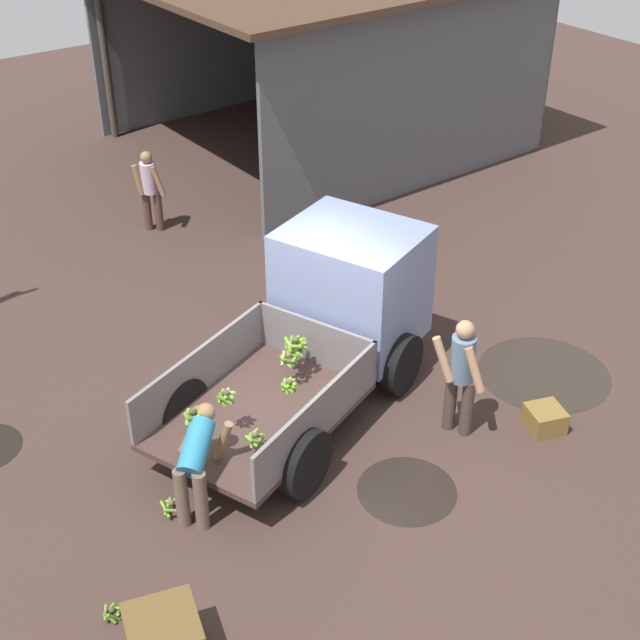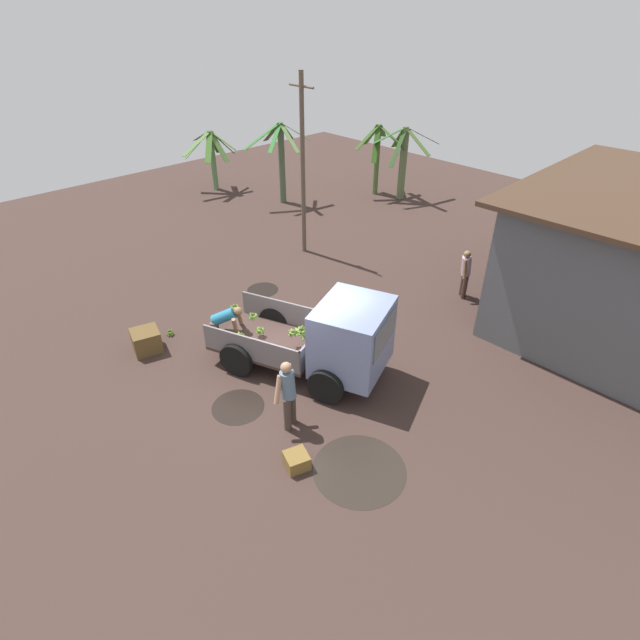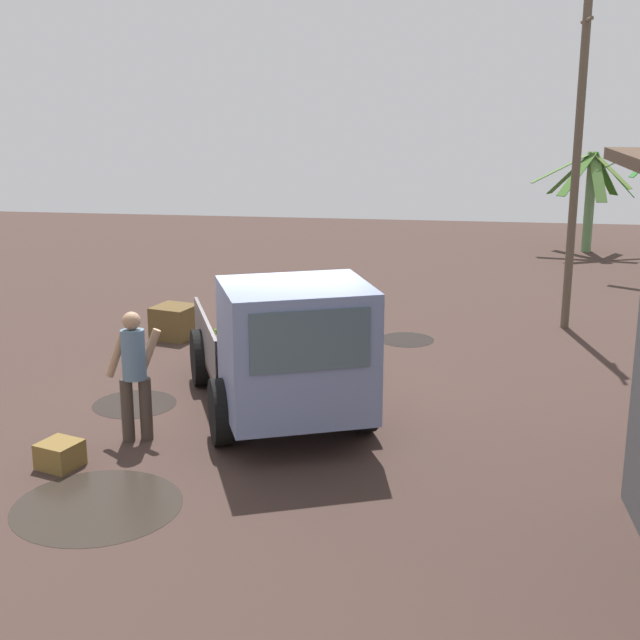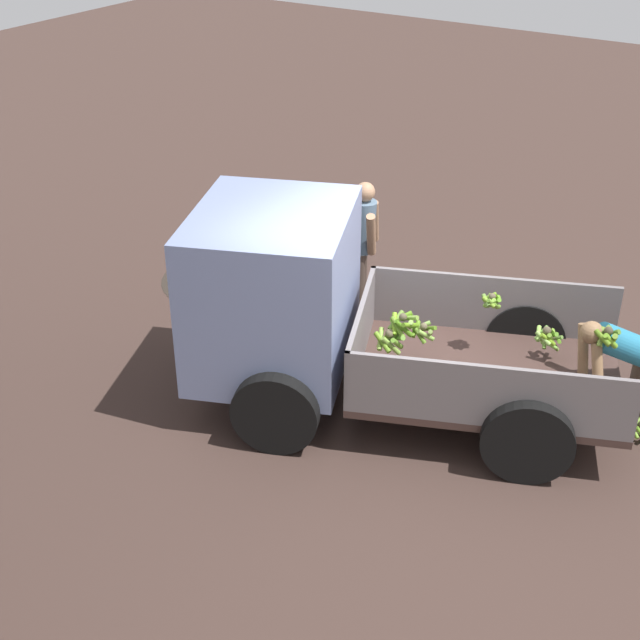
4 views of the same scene
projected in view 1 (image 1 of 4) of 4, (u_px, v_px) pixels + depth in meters
ground at (304, 407)px, 11.80m from camera, size 36.00×36.00×0.00m
mud_patch_0 at (544, 373)px, 12.44m from camera, size 1.84×1.84×0.01m
mud_patch_2 at (407, 490)px, 10.47m from camera, size 1.18×1.18×0.01m
cargo_truck at (337, 307)px, 11.87m from camera, size 4.59×3.22×2.06m
warehouse_shed at (337, 13)px, 18.64m from camera, size 8.29×7.57×3.76m
person_foreground_visitor at (461, 372)px, 10.89m from camera, size 0.52×0.70×1.67m
person_worker_loading at (197, 460)px, 9.82m from camera, size 0.88×0.91×1.21m
person_bystander_near_shed at (150, 187)px, 15.72m from camera, size 0.49×0.52×1.52m
banana_bunch_on_ground_0 at (112, 612)px, 8.87m from camera, size 0.22×0.21×0.17m
banana_bunch_on_ground_1 at (172, 505)px, 10.08m from camera, size 0.28×0.29×0.22m
wooden_crate_1 at (545, 419)px, 11.35m from camera, size 0.56×0.56×0.31m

